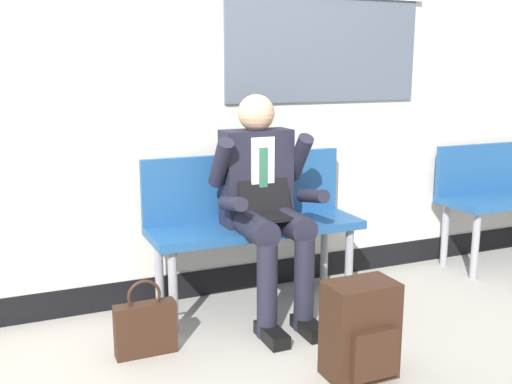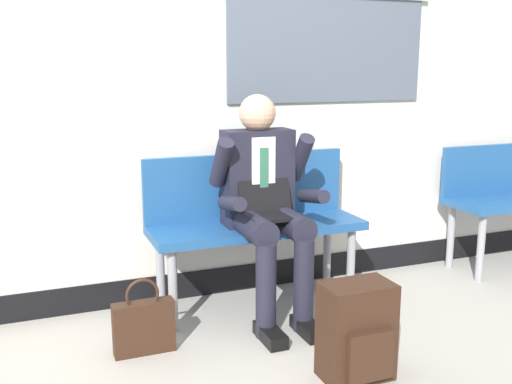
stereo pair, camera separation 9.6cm
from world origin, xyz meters
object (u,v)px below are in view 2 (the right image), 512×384
object	(u,v)px
bench_empty	(510,193)
person_seated	(266,200)
bench_with_person	(253,215)
backpack	(357,332)
handbag	(144,326)

from	to	relation	value
bench_empty	person_seated	world-z (taller)	person_seated
bench_empty	person_seated	distance (m)	1.99
bench_with_person	person_seated	bearing A→B (deg)	-90.00
bench_with_person	bench_empty	size ratio (longest dim) A/B	1.25
bench_with_person	bench_empty	xyz separation A→B (m)	(1.97, -0.01, -0.02)
person_seated	backpack	bearing A→B (deg)	-82.13
bench_with_person	backpack	distance (m)	1.08
bench_empty	backpack	world-z (taller)	bench_empty
bench_with_person	person_seated	xyz separation A→B (m)	(-0.00, -0.20, 0.13)
bench_with_person	person_seated	world-z (taller)	person_seated
person_seated	handbag	xyz separation A→B (m)	(-0.75, -0.22, -0.54)
bench_empty	handbag	size ratio (longest dim) A/B	2.57
backpack	bench_empty	bearing A→B (deg)	28.62
bench_with_person	handbag	xyz separation A→B (m)	(-0.75, -0.41, -0.41)
bench_empty	person_seated	xyz separation A→B (m)	(-1.97, -0.19, 0.15)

